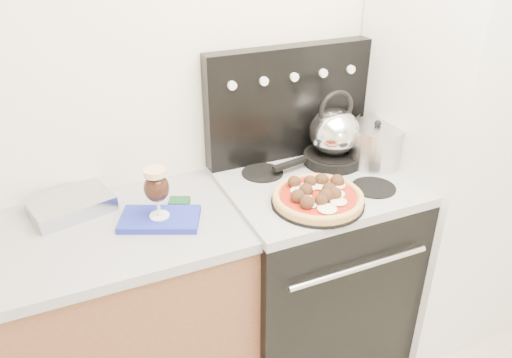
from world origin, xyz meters
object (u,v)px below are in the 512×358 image
stove_body (310,271)px  fridge (452,148)px  oven_mitt (160,219)px  stock_pot (375,146)px  base_cabinet (60,343)px  beer_glass (157,193)px  skillet (332,158)px  pizza (318,195)px  tea_kettle (335,128)px  pizza_pan (318,202)px

stove_body → fridge: (0.70, -0.03, 0.51)m
oven_mitt → stock_pot: stock_pot is taller
base_cabinet → beer_glass: beer_glass is taller
skillet → pizza: bearing=-130.2°
fridge → stock_pot: size_ratio=8.19×
tea_kettle → base_cabinet: bearing=170.5°
base_cabinet → stove_body: (1.10, -0.02, 0.01)m
beer_glass → stock_pot: size_ratio=0.86×
pizza → skillet: (0.24, 0.28, -0.01)m
pizza_pan → stock_pot: stock_pot is taller
pizza → stock_pot: stock_pot is taller
oven_mitt → pizza_pan: size_ratio=0.80×
fridge → tea_kettle: 0.59m
stove_body → skillet: (0.15, 0.12, 0.50)m
beer_glass → skillet: (0.82, 0.13, -0.08)m
beer_glass → skillet: size_ratio=0.78×
fridge → skillet: 0.57m
pizza_pan → tea_kettle: 0.40m
pizza_pan → skillet: skillet is taller
oven_mitt → pizza: size_ratio=0.83×
stock_pot → tea_kettle: bearing=154.3°
oven_mitt → pizza_pan: pizza_pan is taller
beer_glass → base_cabinet: bearing=175.0°
base_cabinet → oven_mitt: bearing=-5.0°
base_cabinet → pizza: bearing=-10.5°
pizza_pan → skillet: size_ratio=1.40×
stove_body → pizza: pizza is taller
stove_body → oven_mitt: oven_mitt is taller
base_cabinet → fridge: 1.88m
base_cabinet → fridge: bearing=-1.6°
stove_body → fridge: size_ratio=0.46×
pizza → skillet: pizza is taller
fridge → skillet: (-0.55, 0.14, -0.01)m
stock_pot → base_cabinet: bearing=-179.5°
skillet → tea_kettle: tea_kettle is taller
pizza_pan → tea_kettle: bearing=49.8°
base_cabinet → pizza_pan: pizza_pan is taller
pizza_pan → pizza: pizza is taller
stove_body → pizza_pan: pizza_pan is taller
pizza_pan → tea_kettle: (0.24, 0.28, 0.16)m
pizza → base_cabinet: bearing=169.5°
pizza → stock_pot: 0.45m
beer_glass → tea_kettle: tea_kettle is taller
stove_body → fridge: 0.87m
stove_body → beer_glass: beer_glass is taller
stove_body → tea_kettle: tea_kettle is taller
base_cabinet → stock_pot: size_ratio=6.25×
pizza_pan → oven_mitt: bearing=165.6°
fridge → oven_mitt: bearing=179.5°
stove_body → pizza: (-0.09, -0.16, 0.52)m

